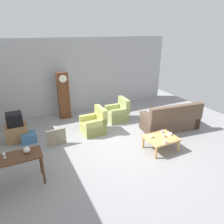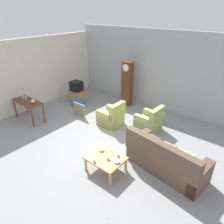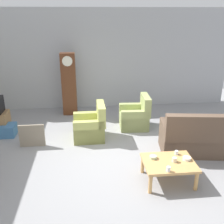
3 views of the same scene
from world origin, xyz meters
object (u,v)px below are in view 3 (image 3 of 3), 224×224
bowl_shallow_green (153,157)px  cup_cream_tall (174,160)px  framed_picture_leaning (32,136)px  armchair_olive_near (91,127)px  armchair_olive_far (135,117)px  bowl_white_stacked (187,158)px  cup_white_porcelain (168,169)px  couch_floral (208,139)px  storage_box_blue (6,130)px  coffee_table_wood (169,164)px  grandfather_clock (69,84)px  cup_blue_rimmed (176,153)px

bowl_shallow_green → cup_cream_tall: bearing=-23.7°
framed_picture_leaning → cup_cream_tall: 3.39m
armchair_olive_near → cup_cream_tall: armchair_olive_near is taller
armchair_olive_far → armchair_olive_near: bearing=-155.8°
bowl_white_stacked → cup_white_porcelain: bearing=-143.7°
couch_floral → cup_white_porcelain: bearing=-136.6°
armchair_olive_far → storage_box_blue: 3.48m
armchair_olive_far → bowl_shallow_green: bearing=-92.7°
armchair_olive_far → cup_cream_tall: armchair_olive_far is taller
coffee_table_wood → grandfather_clock: 4.33m
grandfather_clock → bowl_white_stacked: grandfather_clock is taller
cup_white_porcelain → bowl_shallow_green: (-0.16, 0.45, -0.02)m
armchair_olive_near → bowl_white_stacked: armchair_olive_near is taller
cup_blue_rimmed → cup_cream_tall: (-0.13, -0.26, 0.00)m
armchair_olive_far → coffee_table_wood: (0.16, -2.55, 0.06)m
bowl_shallow_green → armchair_olive_near: bearing=122.1°
armchair_olive_far → framed_picture_leaning: size_ratio=1.53×
armchair_olive_far → grandfather_clock: size_ratio=0.48×
storage_box_blue → bowl_shallow_green: bowl_shallow_green is taller
storage_box_blue → grandfather_clock: bearing=41.8°
armchair_olive_near → bowl_white_stacked: size_ratio=6.11×
grandfather_clock → framed_picture_leaning: grandfather_clock is taller
framed_picture_leaning → bowl_shallow_green: (2.56, -1.54, 0.17)m
framed_picture_leaning → bowl_white_stacked: framed_picture_leaning is taller
couch_floral → armchair_olive_near: size_ratio=2.39×
storage_box_blue → cup_blue_rimmed: size_ratio=5.92×
cup_white_porcelain → storage_box_blue: bearing=142.8°
armchair_olive_near → coffee_table_wood: armchair_olive_near is taller
coffee_table_wood → cup_white_porcelain: size_ratio=10.36×
cup_white_porcelain → coffee_table_wood: bearing=70.3°
grandfather_clock → bowl_white_stacked: 4.47m
cup_blue_rimmed → bowl_shallow_green: cup_blue_rimmed is taller
bowl_white_stacked → bowl_shallow_green: 0.63m
cup_blue_rimmed → couch_floral: bearing=35.4°
framed_picture_leaning → cup_white_porcelain: bearing=-36.2°
armchair_olive_far → grandfather_clock: (-1.87, 1.24, 0.66)m
grandfather_clock → bowl_shallow_green: size_ratio=13.54×
bowl_white_stacked → cup_cream_tall: bearing=-169.7°
couch_floral → coffee_table_wood: couch_floral is taller
armchair_olive_near → couch_floral: bearing=-21.2°
bowl_white_stacked → framed_picture_leaning: bearing=152.6°
armchair_olive_far → storage_box_blue: (-3.47, -0.19, -0.16)m
cup_cream_tall → bowl_white_stacked: size_ratio=0.59×
storage_box_blue → cup_cream_tall: bearing=-32.5°
armchair_olive_near → bowl_shallow_green: (1.15, -1.84, 0.14)m
armchair_olive_near → framed_picture_leaning: size_ratio=1.53×
cup_white_porcelain → bowl_white_stacked: (0.46, 0.34, -0.02)m
coffee_table_wood → framed_picture_leaning: (-2.83, 1.68, -0.08)m
couch_floral → cup_blue_rimmed: couch_floral is taller
coffee_table_wood → storage_box_blue: coffee_table_wood is taller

